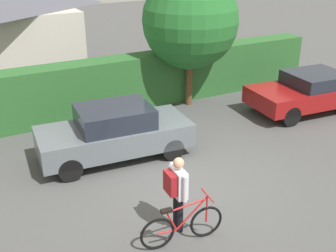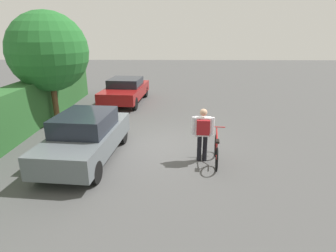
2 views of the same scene
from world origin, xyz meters
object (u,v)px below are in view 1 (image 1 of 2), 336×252
at_px(parked_car_near, 115,132).
at_px(parked_car_far, 312,91).
at_px(tree_kerbside, 190,21).
at_px(person_rider, 177,188).
at_px(bicycle, 182,226).

bearing_deg(parked_car_near, parked_car_far, -0.01).
xyz_separation_m(parked_car_far, tree_kerbside, (-3.33, 2.44, 2.20)).
height_order(parked_car_far, person_rider, person_rider).
bearing_deg(tree_kerbside, parked_car_near, -146.84).
bearing_deg(parked_car_far, tree_kerbside, 143.78).
bearing_deg(tree_kerbside, bicycle, -122.05).
bearing_deg(parked_car_far, bicycle, -152.17).
distance_m(parked_car_near, tree_kerbside, 4.95).
relative_size(parked_car_near, bicycle, 2.43).
relative_size(bicycle, person_rider, 1.04).
distance_m(bicycle, tree_kerbside, 7.80).
bearing_deg(parked_car_far, parked_car_near, 179.99).
distance_m(parked_car_far, tree_kerbside, 4.67).
height_order(parked_car_near, tree_kerbside, tree_kerbside).
height_order(parked_car_near, person_rider, person_rider).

